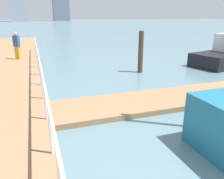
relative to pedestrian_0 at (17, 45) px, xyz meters
The scene contains 4 objects.
ground_plane 6.85m from the pedestrian_0, 50.52° to the left, with size 300.00×300.00×0.00m, color slate.
boardwalk_railing 8.00m from the pedestrian_0, 81.87° to the right, with size 0.06×23.61×1.08m.
dock_piling_3 7.75m from the pedestrian_0, 32.65° to the right, with size 0.28×0.28×2.28m, color #473826.
pedestrian_0 is the anchor object (origin of this frame).
Camera 1 is at (-3.30, -0.64, 3.08)m, focal length 36.31 mm.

